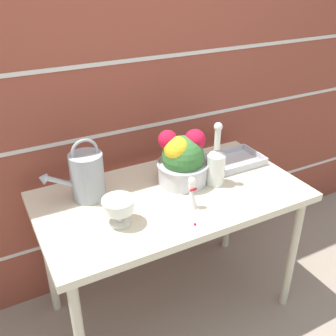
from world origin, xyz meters
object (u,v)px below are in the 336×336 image
object	(u,v)px
crystal_pedestal_bowl	(119,207)
figurine_vase	(191,195)
flower_planter	(182,160)
wire_tray	(233,161)
watering_can	(86,176)
glass_decanter	(216,164)

from	to	relation	value
crystal_pedestal_bowl	figurine_vase	distance (m)	0.33
flower_planter	figurine_vase	xyz separation A→B (m)	(-0.07, -0.21, -0.06)
crystal_pedestal_bowl	wire_tray	size ratio (longest dim) A/B	0.46
crystal_pedestal_bowl	flower_planter	size ratio (longest dim) A/B	0.51
watering_can	wire_tray	size ratio (longest dim) A/B	0.98
crystal_pedestal_bowl	flower_planter	xyz separation A→B (m)	(0.40, 0.17, 0.04)
watering_can	figurine_vase	world-z (taller)	watering_can
watering_can	wire_tray	world-z (taller)	watering_can
crystal_pedestal_bowl	wire_tray	bearing A→B (deg)	16.13
wire_tray	watering_can	bearing A→B (deg)	177.32
crystal_pedestal_bowl	wire_tray	world-z (taller)	crystal_pedestal_bowl
flower_planter	wire_tray	bearing A→B (deg)	7.04
figurine_vase	glass_decanter	bearing A→B (deg)	30.73
watering_can	glass_decanter	distance (m)	0.61
watering_can	flower_planter	size ratio (longest dim) A/B	1.07
watering_can	flower_planter	distance (m)	0.46
watering_can	figurine_vase	distance (m)	0.48
figurine_vase	wire_tray	size ratio (longest dim) A/B	0.51
crystal_pedestal_bowl	glass_decanter	world-z (taller)	glass_decanter
glass_decanter	figurine_vase	world-z (taller)	glass_decanter
flower_planter	glass_decanter	world-z (taller)	glass_decanter
glass_decanter	wire_tray	bearing A→B (deg)	31.83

